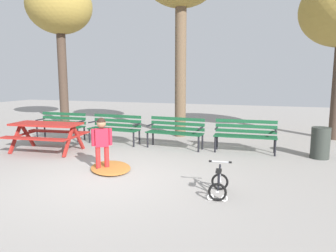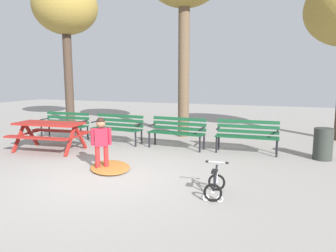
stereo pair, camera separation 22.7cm
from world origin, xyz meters
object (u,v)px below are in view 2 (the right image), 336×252
park_bench_far_left (65,123)px  park_bench_far_right (247,134)px  park_bench_left (118,126)px  park_bench_right (177,130)px  child_standing (101,139)px  picnic_table (49,129)px  kids_bicycle (215,184)px  trash_bin (323,144)px

park_bench_far_left → park_bench_far_right: same height
park_bench_left → park_bench_right: bearing=-0.9°
park_bench_far_left → park_bench_far_right: (5.70, 0.07, 0.00)m
child_standing → picnic_table: bearing=154.9°
park_bench_far_right → kids_bicycle: park_bench_far_right is taller
picnic_table → park_bench_far_right: park_bench_far_right is taller
picnic_table → park_bench_far_left: 1.68m
picnic_table → trash_bin: (6.80, 1.52, -0.21)m
park_bench_right → trash_bin: park_bench_right is taller
park_bench_right → park_bench_far_right: size_ratio=1.01×
park_bench_left → park_bench_right: 1.90m
park_bench_right → park_bench_left: bearing=179.1°
park_bench_right → child_standing: size_ratio=1.44×
child_standing → park_bench_right: bearing=72.2°
park_bench_left → park_bench_far_right: 3.79m
park_bench_right → trash_bin: (3.68, 0.02, -0.13)m
picnic_table → kids_bicycle: picnic_table is taller
park_bench_far_left → kids_bicycle: park_bench_far_left is taller
park_bench_far_right → park_bench_left: bearing=-178.9°
kids_bicycle → park_bench_far_right: bearing=87.7°
park_bench_right → park_bench_far_right: 1.89m
picnic_table → park_bench_left: size_ratio=1.18×
picnic_table → park_bench_right: bearing=25.7°
park_bench_far_left → kids_bicycle: bearing=-30.4°
park_bench_far_right → trash_bin: (1.79, -0.08, -0.13)m
kids_bicycle → picnic_table: bearing=160.5°
park_bench_far_left → park_bench_right: bearing=-0.4°
park_bench_far_left → park_bench_right: size_ratio=0.99×
kids_bicycle → trash_bin: trash_bin is taller
park_bench_right → child_standing: child_standing is taller
child_standing → park_bench_far_right: bearing=44.6°
picnic_table → kids_bicycle: size_ratio=3.28×
kids_bicycle → trash_bin: (1.93, 3.25, 0.18)m
trash_bin → park_bench_far_left: bearing=179.9°
picnic_table → trash_bin: 6.97m
kids_bicycle → trash_bin: size_ratio=0.77×
kids_bicycle → park_bench_left: bearing=138.3°
park_bench_far_left → park_bench_right: (3.81, -0.03, 0.00)m
child_standing → park_bench_far_left: bearing=138.9°
trash_bin → park_bench_right: bearing=-179.7°
picnic_table → kids_bicycle: (4.88, -1.73, -0.39)m
park_bench_far_left → child_standing: bearing=-41.1°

